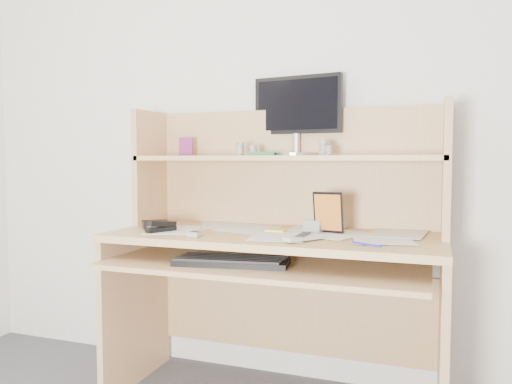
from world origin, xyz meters
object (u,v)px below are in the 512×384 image
(desk, at_px, (279,243))
(game_case, at_px, (328,212))
(monitor, at_px, (297,113))
(tv_remote, at_px, (303,238))
(keyboard, at_px, (232,261))

(desk, bearing_deg, game_case, -8.94)
(desk, xyz_separation_m, monitor, (0.03, 0.19, 0.58))
(tv_remote, xyz_separation_m, game_case, (0.05, 0.21, 0.08))
(keyboard, bearing_deg, game_case, 28.66)
(desk, bearing_deg, keyboard, -109.90)
(game_case, bearing_deg, keyboard, -137.77)
(game_case, relative_size, monitor, 0.41)
(tv_remote, bearing_deg, desk, 157.92)
(keyboard, xyz_separation_m, game_case, (0.33, 0.26, 0.18))
(tv_remote, relative_size, monitor, 0.40)
(keyboard, distance_m, tv_remote, 0.30)
(tv_remote, bearing_deg, monitor, 140.87)
(monitor, bearing_deg, keyboard, -97.87)
(desk, relative_size, tv_remote, 8.08)
(tv_remote, height_order, monitor, monitor)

